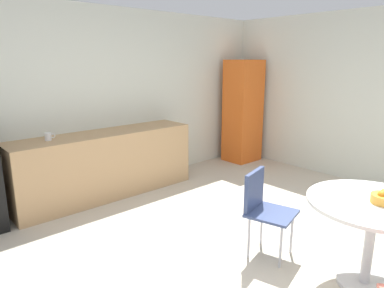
% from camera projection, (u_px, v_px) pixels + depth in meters
% --- Properties ---
extents(ground_plane, '(6.00, 6.00, 0.00)m').
position_uv_depth(ground_plane, '(273.00, 269.00, 3.15)').
color(ground_plane, beige).
extents(wall_back, '(6.00, 0.10, 2.60)m').
position_uv_depth(wall_back, '(106.00, 100.00, 5.02)').
color(wall_back, silver).
rests_on(wall_back, ground_plane).
extents(counter_block, '(2.53, 0.60, 0.90)m').
position_uv_depth(counter_block, '(106.00, 164.00, 4.81)').
color(counter_block, tan).
rests_on(counter_block, ground_plane).
extents(locker_cabinet, '(0.60, 0.50, 1.87)m').
position_uv_depth(locker_cabinet, '(243.00, 111.00, 6.43)').
color(locker_cabinet, orange).
rests_on(locker_cabinet, ground_plane).
extents(round_table, '(1.05, 1.05, 0.76)m').
position_uv_depth(round_table, '(372.00, 219.00, 2.80)').
color(round_table, silver).
rests_on(round_table, ground_plane).
extents(chair_navy, '(0.51, 0.51, 0.83)m').
position_uv_depth(chair_navy, '(263.00, 203.00, 3.33)').
color(chair_navy, silver).
rests_on(chair_navy, ground_plane).
extents(mug_white, '(0.13, 0.08, 0.09)m').
position_uv_depth(mug_white, '(48.00, 137.00, 4.24)').
color(mug_white, white).
rests_on(mug_white, counter_block).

